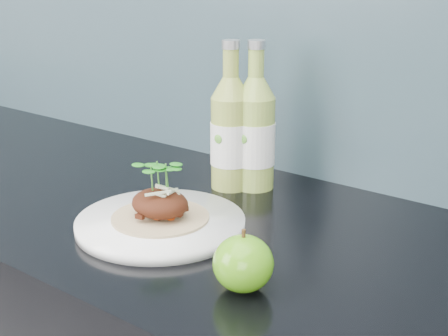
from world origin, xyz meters
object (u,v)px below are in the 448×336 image
(dinner_plate, at_px, (161,223))
(green_apple, at_px, (243,263))
(cider_bottle_right, at_px, (255,134))
(cider_bottle_left, at_px, (231,133))

(dinner_plate, xyz_separation_m, green_apple, (0.22, -0.08, 0.03))
(dinner_plate, bearing_deg, green_apple, -19.77)
(green_apple, distance_m, cider_bottle_right, 0.39)
(green_apple, distance_m, cider_bottle_left, 0.39)
(dinner_plate, relative_size, green_apple, 3.25)
(dinner_plate, xyz_separation_m, cider_bottle_right, (0.01, 0.24, 0.09))
(cider_bottle_left, distance_m, cider_bottle_right, 0.04)
(dinner_plate, bearing_deg, cider_bottle_right, 87.91)
(cider_bottle_left, relative_size, cider_bottle_right, 1.00)
(green_apple, bearing_deg, cider_bottle_left, 129.48)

